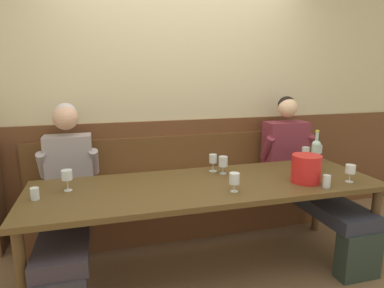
{
  "coord_description": "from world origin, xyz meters",
  "views": [
    {
      "loc": [
        -0.78,
        -2.23,
        1.58
      ],
      "look_at": [
        -0.03,
        0.44,
        0.97
      ],
      "focal_mm": 31.3,
      "sensor_mm": 36.0,
      "label": 1
    }
  ],
  "objects_px": {
    "person_left_seat": "(67,193)",
    "water_tumbler_center": "(35,194)",
    "wall_bench": "(185,203)",
    "wine_glass_center_rear": "(312,163)",
    "wine_glass_mid_right": "(223,162)",
    "wine_glass_right_end": "(319,150)",
    "wine_bottle_green_tall": "(316,154)",
    "person_right_seat": "(303,171)",
    "dining_table": "(208,191)",
    "wine_glass_mid_left": "(67,175)",
    "wine_glass_left_end": "(213,159)",
    "wine_glass_by_bottle": "(234,179)",
    "wine_glass_near_bucket": "(306,151)",
    "water_tumbler_right": "(327,181)",
    "ice_bucket": "(306,169)",
    "wine_glass_center_front": "(350,170)"
  },
  "relations": [
    {
      "from": "wine_glass_near_bucket",
      "to": "person_left_seat",
      "type": "bearing_deg",
      "value": 179.91
    },
    {
      "from": "dining_table",
      "to": "wine_glass_near_bucket",
      "type": "height_order",
      "value": "wine_glass_near_bucket"
    },
    {
      "from": "wine_glass_by_bottle",
      "to": "water_tumbler_right",
      "type": "xyz_separation_m",
      "value": [
        0.7,
        -0.1,
        -0.04
      ]
    },
    {
      "from": "wine_bottle_green_tall",
      "to": "water_tumbler_center",
      "type": "xyz_separation_m",
      "value": [
        -2.23,
        -0.08,
        -0.11
      ]
    },
    {
      "from": "wine_bottle_green_tall",
      "to": "water_tumbler_center",
      "type": "distance_m",
      "value": 2.24
    },
    {
      "from": "wine_glass_center_rear",
      "to": "water_tumbler_center",
      "type": "relative_size",
      "value": 1.78
    },
    {
      "from": "dining_table",
      "to": "ice_bucket",
      "type": "distance_m",
      "value": 0.79
    },
    {
      "from": "wall_bench",
      "to": "wine_glass_center_front",
      "type": "bearing_deg",
      "value": -42.44
    },
    {
      "from": "wine_glass_mid_left",
      "to": "wine_glass_right_end",
      "type": "bearing_deg",
      "value": 5.57
    },
    {
      "from": "wine_glass_near_bucket",
      "to": "wall_bench",
      "type": "bearing_deg",
      "value": 160.57
    },
    {
      "from": "wine_glass_center_rear",
      "to": "wine_glass_mid_left",
      "type": "distance_m",
      "value": 1.93
    },
    {
      "from": "person_left_seat",
      "to": "wine_bottle_green_tall",
      "type": "bearing_deg",
      "value": -7.25
    },
    {
      "from": "wine_glass_mid_right",
      "to": "wine_glass_right_end",
      "type": "bearing_deg",
      "value": 7.54
    },
    {
      "from": "person_right_seat",
      "to": "wine_glass_mid_left",
      "type": "bearing_deg",
      "value": -173.69
    },
    {
      "from": "dining_table",
      "to": "water_tumbler_right",
      "type": "bearing_deg",
      "value": -21.49
    },
    {
      "from": "dining_table",
      "to": "wine_glass_left_end",
      "type": "xyz_separation_m",
      "value": [
        0.14,
        0.29,
        0.17
      ]
    },
    {
      "from": "ice_bucket",
      "to": "wine_glass_left_end",
      "type": "xyz_separation_m",
      "value": [
        -0.6,
        0.46,
        -0.0
      ]
    },
    {
      "from": "person_right_seat",
      "to": "person_left_seat",
      "type": "bearing_deg",
      "value": -179.71
    },
    {
      "from": "wine_glass_left_end",
      "to": "water_tumbler_right",
      "type": "height_order",
      "value": "wine_glass_left_end"
    },
    {
      "from": "wine_glass_left_end",
      "to": "wine_glass_mid_right",
      "type": "height_order",
      "value": "wine_glass_left_end"
    },
    {
      "from": "wall_bench",
      "to": "dining_table",
      "type": "xyz_separation_m",
      "value": [
        0.0,
        -0.72,
        0.38
      ]
    },
    {
      "from": "water_tumbler_center",
      "to": "person_right_seat",
      "type": "bearing_deg",
      "value": 8.78
    },
    {
      "from": "wine_bottle_green_tall",
      "to": "wine_glass_right_end",
      "type": "xyz_separation_m",
      "value": [
        0.22,
        0.26,
        -0.04
      ]
    },
    {
      "from": "wine_glass_left_end",
      "to": "wine_glass_mid_right",
      "type": "bearing_deg",
      "value": -55.66
    },
    {
      "from": "person_left_seat",
      "to": "water_tumbler_center",
      "type": "relative_size",
      "value": 16.0
    },
    {
      "from": "wine_glass_left_end",
      "to": "wine_glass_mid_right",
      "type": "relative_size",
      "value": 1.01
    },
    {
      "from": "water_tumbler_center",
      "to": "wine_glass_center_rear",
      "type": "bearing_deg",
      "value": -0.69
    },
    {
      "from": "wine_bottle_green_tall",
      "to": "wine_glass_by_bottle",
      "type": "height_order",
      "value": "wine_bottle_green_tall"
    },
    {
      "from": "person_right_seat",
      "to": "wine_glass_near_bucket",
      "type": "xyz_separation_m",
      "value": [
        -0.0,
        -0.01,
        0.2
      ]
    },
    {
      "from": "wall_bench",
      "to": "wine_glass_center_rear",
      "type": "height_order",
      "value": "wall_bench"
    },
    {
      "from": "wine_glass_mid_left",
      "to": "dining_table",
      "type": "bearing_deg",
      "value": -6.68
    },
    {
      "from": "person_right_seat",
      "to": "wine_glass_right_end",
      "type": "bearing_deg",
      "value": -5.78
    },
    {
      "from": "wine_glass_mid_left",
      "to": "wine_glass_mid_right",
      "type": "relative_size",
      "value": 1.04
    },
    {
      "from": "wine_glass_left_end",
      "to": "wine_glass_center_front",
      "type": "height_order",
      "value": "wine_glass_left_end"
    },
    {
      "from": "person_left_seat",
      "to": "wine_bottle_green_tall",
      "type": "distance_m",
      "value": 2.1
    },
    {
      "from": "ice_bucket",
      "to": "wine_glass_left_end",
      "type": "distance_m",
      "value": 0.76
    },
    {
      "from": "water_tumbler_right",
      "to": "person_right_seat",
      "type": "bearing_deg",
      "value": 68.68
    },
    {
      "from": "wine_bottle_green_tall",
      "to": "wine_glass_near_bucket",
      "type": "distance_m",
      "value": 0.27
    },
    {
      "from": "wall_bench",
      "to": "wine_glass_near_bucket",
      "type": "distance_m",
      "value": 1.28
    },
    {
      "from": "person_right_seat",
      "to": "wine_glass_center_rear",
      "type": "height_order",
      "value": "person_right_seat"
    },
    {
      "from": "water_tumbler_right",
      "to": "wine_glass_center_front",
      "type": "bearing_deg",
      "value": 13.35
    },
    {
      "from": "wine_glass_near_bucket",
      "to": "wine_glass_left_end",
      "type": "distance_m",
      "value": 0.95
    },
    {
      "from": "wine_glass_by_bottle",
      "to": "wine_glass_center_front",
      "type": "height_order",
      "value": "wine_glass_by_bottle"
    },
    {
      "from": "dining_table",
      "to": "wine_glass_mid_left",
      "type": "xyz_separation_m",
      "value": [
        -1.03,
        0.12,
        0.18
      ]
    },
    {
      "from": "dining_table",
      "to": "wine_glass_center_rear",
      "type": "xyz_separation_m",
      "value": [
        0.9,
        -0.03,
        0.17
      ]
    },
    {
      "from": "person_left_seat",
      "to": "wine_glass_by_bottle",
      "type": "distance_m",
      "value": 1.33
    },
    {
      "from": "dining_table",
      "to": "person_right_seat",
      "type": "relative_size",
      "value": 2.03
    },
    {
      "from": "water_tumbler_right",
      "to": "wine_glass_near_bucket",
      "type": "bearing_deg",
      "value": 68.37
    },
    {
      "from": "water_tumbler_right",
      "to": "wine_glass_right_end",
      "type": "bearing_deg",
      "value": 58.66
    },
    {
      "from": "person_left_seat",
      "to": "ice_bucket",
      "type": "bearing_deg",
      "value": -15.93
    }
  ]
}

